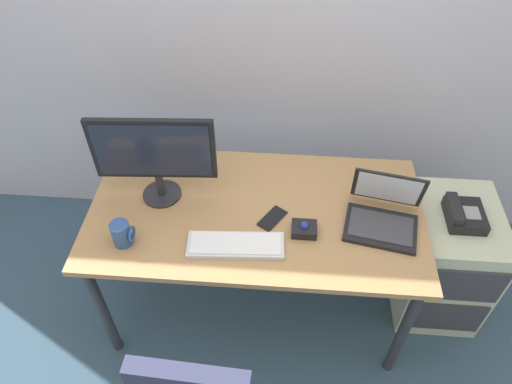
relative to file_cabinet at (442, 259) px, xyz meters
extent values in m
plane|color=#365064|center=(-0.97, -0.11, -0.34)|extent=(8.00, 8.00, 0.00)
cube|color=silver|center=(-0.97, 0.64, 1.06)|extent=(6.00, 0.10, 2.80)
cube|color=#AA7E4E|center=(-0.97, -0.11, 0.41)|extent=(1.53, 0.80, 0.03)
cylinder|color=#2D2D33|center=(-1.68, -0.45, 0.03)|extent=(0.05, 0.05, 0.73)
cylinder|color=#2D2D33|center=(-0.27, -0.45, 0.03)|extent=(0.05, 0.05, 0.73)
cylinder|color=#2D2D33|center=(-1.68, 0.23, 0.03)|extent=(0.05, 0.05, 0.73)
cylinder|color=#2D2D33|center=(-0.27, 0.23, 0.03)|extent=(0.05, 0.05, 0.73)
cube|color=beige|center=(0.00, 0.00, 0.00)|extent=(0.42, 0.52, 0.68)
cube|color=#38383D|center=(0.00, -0.26, 0.15)|extent=(0.38, 0.01, 0.23)
cube|color=#38383D|center=(0.00, -0.26, -0.14)|extent=(0.38, 0.01, 0.23)
cube|color=black|center=(0.00, -0.02, 0.37)|extent=(0.17, 0.20, 0.06)
cube|color=black|center=(-0.06, -0.02, 0.41)|extent=(0.05, 0.18, 0.04)
cube|color=gray|center=(0.02, -0.03, 0.40)|extent=(0.07, 0.08, 0.01)
cylinder|color=#262628|center=(-1.42, -0.05, 0.43)|extent=(0.18, 0.18, 0.01)
cylinder|color=#262628|center=(-1.42, -0.05, 0.49)|extent=(0.04, 0.04, 0.12)
cube|color=black|center=(-1.42, -0.05, 0.70)|extent=(0.54, 0.06, 0.31)
cube|color=#1E2333|center=(-1.42, -0.06, 0.70)|extent=(0.50, 0.04, 0.27)
cube|color=silver|center=(-1.04, -0.33, 0.43)|extent=(0.42, 0.16, 0.02)
cube|color=white|center=(-1.04, -0.33, 0.45)|extent=(0.39, 0.14, 0.01)
cube|color=black|center=(-0.42, -0.18, 0.43)|extent=(0.35, 0.27, 0.02)
cube|color=#38383D|center=(-0.42, -0.18, 0.44)|extent=(0.30, 0.21, 0.00)
cube|color=black|center=(-0.39, -0.04, 0.55)|extent=(0.32, 0.13, 0.21)
cube|color=silver|center=(-0.40, -0.05, 0.55)|extent=(0.28, 0.11, 0.19)
cube|color=black|center=(-0.76, -0.22, 0.44)|extent=(0.11, 0.09, 0.04)
sphere|color=navy|center=(-0.76, -0.22, 0.47)|extent=(0.04, 0.04, 0.04)
cylinder|color=#2C4C85|center=(-1.53, -0.34, 0.48)|extent=(0.08, 0.08, 0.12)
torus|color=#2C4E8B|center=(-1.48, -0.34, 0.48)|extent=(0.01, 0.07, 0.07)
cube|color=black|center=(-0.90, -0.16, 0.43)|extent=(0.13, 0.16, 0.01)
camera|label=1|loc=(-0.86, -1.55, 2.02)|focal=33.18mm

